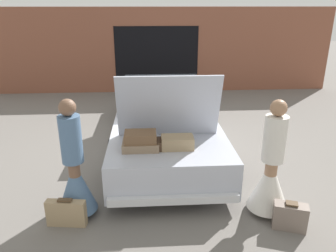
# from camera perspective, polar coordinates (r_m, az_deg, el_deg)

# --- Properties ---
(ground_plane) EXTENTS (40.00, 40.00, 0.00)m
(ground_plane) POSITION_cam_1_polar(r_m,az_deg,el_deg) (7.30, -0.75, -2.76)
(ground_plane) COLOR slate
(garage_wall_back) EXTENTS (12.00, 0.14, 2.80)m
(garage_wall_back) POSITION_cam_1_polar(r_m,az_deg,el_deg) (11.35, -2.01, 12.95)
(garage_wall_back) COLOR brown
(garage_wall_back) RESTS_ON ground_plane
(car) EXTENTS (2.01, 5.49, 1.87)m
(car) POSITION_cam_1_polar(r_m,az_deg,el_deg) (7.10, -0.80, 1.60)
(car) COLOR #B2B7C6
(car) RESTS_ON ground_plane
(person_left) EXTENTS (0.56, 0.56, 1.74)m
(person_left) POSITION_cam_1_polar(r_m,az_deg,el_deg) (4.81, -15.90, -8.28)
(person_left) COLOR brown
(person_left) RESTS_ON ground_plane
(person_right) EXTENTS (0.59, 0.59, 1.72)m
(person_right) POSITION_cam_1_polar(r_m,az_deg,el_deg) (4.91, 17.41, -8.05)
(person_right) COLOR #997051
(person_right) RESTS_ON ground_plane
(suitcase_beside_left_person) EXTENTS (0.55, 0.19, 0.41)m
(suitcase_beside_left_person) POSITION_cam_1_polar(r_m,az_deg,el_deg) (4.85, -17.29, -14.26)
(suitcase_beside_left_person) COLOR #9E8460
(suitcase_beside_left_person) RESTS_ON ground_plane
(suitcase_beside_right_person) EXTENTS (0.48, 0.33, 0.40)m
(suitcase_beside_right_person) POSITION_cam_1_polar(r_m,az_deg,el_deg) (4.88, 20.47, -14.53)
(suitcase_beside_right_person) COLOR #75665B
(suitcase_beside_right_person) RESTS_ON ground_plane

